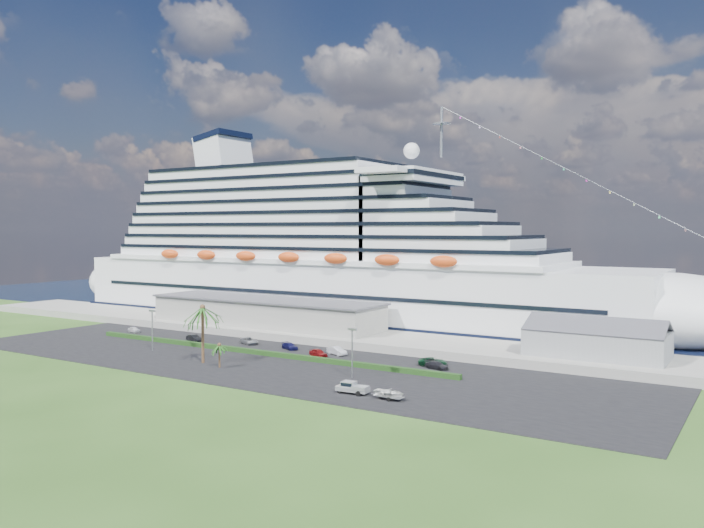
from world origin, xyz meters
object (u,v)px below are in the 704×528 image
Objects in this scene: pickup_truck at (352,387)px; boat_trailer at (389,393)px; cruise_ship at (332,259)px; parked_car_3 at (290,346)px.

pickup_truck reaches higher than boat_trailer.
parked_car_3 is at bearing -67.82° from cruise_ship.
cruise_ship is 34.52× the size of boat_trailer.
boat_trailer is (37.57, -25.53, 0.38)m from parked_car_3.
cruise_ship is at bearing 125.96° from pickup_truck.
cruise_ship is at bearing 46.13° from parked_car_3.
boat_trailer is at bearing -2.52° from pickup_truck.
cruise_ship is at bearing 129.41° from boat_trailer.
cruise_ship is 82.17m from pickup_truck.
pickup_truck is (31.03, -25.24, 0.32)m from parked_car_3.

